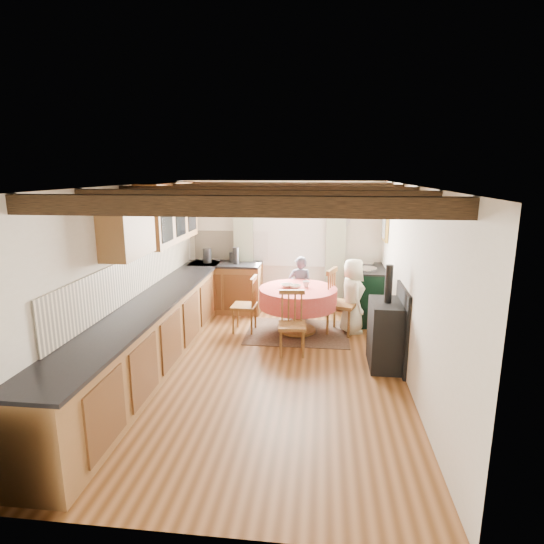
# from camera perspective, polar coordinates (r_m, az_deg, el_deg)

# --- Properties ---
(floor) EXTENTS (3.60, 5.50, 0.00)m
(floor) POSITION_cam_1_polar(r_m,az_deg,el_deg) (5.98, -0.90, -12.54)
(floor) COLOR brown
(floor) RESTS_ON ground
(ceiling) EXTENTS (3.60, 5.50, 0.00)m
(ceiling) POSITION_cam_1_polar(r_m,az_deg,el_deg) (5.40, -0.99, 11.10)
(ceiling) COLOR white
(ceiling) RESTS_ON ground
(wall_back) EXTENTS (3.60, 0.00, 2.40)m
(wall_back) POSITION_cam_1_polar(r_m,az_deg,el_deg) (8.25, 1.55, 3.36)
(wall_back) COLOR silver
(wall_back) RESTS_ON ground
(wall_front) EXTENTS (3.60, 0.00, 2.40)m
(wall_front) POSITION_cam_1_polar(r_m,az_deg,el_deg) (3.03, -7.93, -14.17)
(wall_front) COLOR silver
(wall_front) RESTS_ON ground
(wall_left) EXTENTS (0.00, 5.50, 2.40)m
(wall_left) POSITION_cam_1_polar(r_m,az_deg,el_deg) (6.07, -18.04, -0.79)
(wall_left) COLOR silver
(wall_left) RESTS_ON ground
(wall_right) EXTENTS (0.00, 5.50, 2.40)m
(wall_right) POSITION_cam_1_polar(r_m,az_deg,el_deg) (5.64, 17.53, -1.78)
(wall_right) COLOR silver
(wall_right) RESTS_ON ground
(beam_a) EXTENTS (3.60, 0.16, 0.16)m
(beam_a) POSITION_cam_1_polar(r_m,az_deg,el_deg) (3.44, -5.39, 8.48)
(beam_a) COLOR #3B2715
(beam_a) RESTS_ON ceiling
(beam_b) EXTENTS (3.60, 0.16, 0.16)m
(beam_b) POSITION_cam_1_polar(r_m,az_deg,el_deg) (4.42, -2.70, 9.50)
(beam_b) COLOR #3B2715
(beam_b) RESTS_ON ceiling
(beam_c) EXTENTS (3.60, 0.16, 0.16)m
(beam_c) POSITION_cam_1_polar(r_m,az_deg,el_deg) (5.41, -0.98, 10.14)
(beam_c) COLOR #3B2715
(beam_c) RESTS_ON ceiling
(beam_d) EXTENTS (3.60, 0.16, 0.16)m
(beam_d) POSITION_cam_1_polar(r_m,az_deg,el_deg) (6.40, 0.21, 10.58)
(beam_d) COLOR #3B2715
(beam_d) RESTS_ON ceiling
(beam_e) EXTENTS (3.60, 0.16, 0.16)m
(beam_e) POSITION_cam_1_polar(r_m,az_deg,el_deg) (7.39, 1.08, 10.90)
(beam_e) COLOR #3B2715
(beam_e) RESTS_ON ceiling
(splash_left) EXTENTS (0.02, 4.50, 0.55)m
(splash_left) POSITION_cam_1_polar(r_m,az_deg,el_deg) (6.33, -16.76, -0.15)
(splash_left) COLOR beige
(splash_left) RESTS_ON wall_left
(splash_back) EXTENTS (1.40, 0.02, 0.55)m
(splash_back) POSITION_cam_1_polar(r_m,az_deg,el_deg) (8.38, -5.30, 3.45)
(splash_back) COLOR beige
(splash_back) RESTS_ON wall_back
(base_cabinet_left) EXTENTS (0.60, 5.30, 0.88)m
(base_cabinet_left) POSITION_cam_1_polar(r_m,az_deg,el_deg) (6.17, -14.98, -7.74)
(base_cabinet_left) COLOR brown
(base_cabinet_left) RESTS_ON floor
(base_cabinet_back) EXTENTS (1.30, 0.60, 0.88)m
(base_cabinet_back) POSITION_cam_1_polar(r_m,az_deg,el_deg) (8.28, -5.93, -2.06)
(base_cabinet_back) COLOR brown
(base_cabinet_back) RESTS_ON floor
(worktop_left) EXTENTS (0.64, 5.30, 0.04)m
(worktop_left) POSITION_cam_1_polar(r_m,az_deg,el_deg) (6.02, -15.06, -3.65)
(worktop_left) COLOR black
(worktop_left) RESTS_ON base_cabinet_left
(worktop_back) EXTENTS (1.30, 0.64, 0.04)m
(worktop_back) POSITION_cam_1_polar(r_m,az_deg,el_deg) (8.15, -6.03, 1.03)
(worktop_back) COLOR black
(worktop_back) RESTS_ON base_cabinet_back
(wall_cabinet_glass) EXTENTS (0.34, 1.80, 0.90)m
(wall_cabinet_glass) POSITION_cam_1_polar(r_m,az_deg,el_deg) (6.99, -13.13, 7.49)
(wall_cabinet_glass) COLOR brown
(wall_cabinet_glass) RESTS_ON wall_left
(wall_cabinet_solid) EXTENTS (0.34, 0.90, 0.70)m
(wall_cabinet_solid) POSITION_cam_1_polar(r_m,az_deg,el_deg) (5.61, -18.21, 5.40)
(wall_cabinet_solid) COLOR brown
(wall_cabinet_solid) RESTS_ON wall_left
(window_frame) EXTENTS (1.34, 0.03, 1.54)m
(window_frame) POSITION_cam_1_polar(r_m,az_deg,el_deg) (8.17, 2.26, 6.09)
(window_frame) COLOR white
(window_frame) RESTS_ON wall_back
(window_pane) EXTENTS (1.20, 0.01, 1.40)m
(window_pane) POSITION_cam_1_polar(r_m,az_deg,el_deg) (8.18, 2.26, 6.09)
(window_pane) COLOR white
(window_pane) RESTS_ON wall_back
(curtain_left) EXTENTS (0.35, 0.10, 2.10)m
(curtain_left) POSITION_cam_1_polar(r_m,az_deg,el_deg) (8.27, -3.71, 2.65)
(curtain_left) COLOR #A6B492
(curtain_left) RESTS_ON wall_back
(curtain_right) EXTENTS (0.35, 0.10, 2.10)m
(curtain_right) POSITION_cam_1_polar(r_m,az_deg,el_deg) (8.14, 8.16, 2.38)
(curtain_right) COLOR #A6B492
(curtain_right) RESTS_ON wall_back
(curtain_rod) EXTENTS (2.00, 0.03, 0.03)m
(curtain_rod) POSITION_cam_1_polar(r_m,az_deg,el_deg) (8.04, 2.25, 10.27)
(curtain_rod) COLOR black
(curtain_rod) RESTS_ON wall_back
(wall_picture) EXTENTS (0.04, 0.50, 0.60)m
(wall_picture) POSITION_cam_1_polar(r_m,az_deg,el_deg) (7.78, 14.45, 6.09)
(wall_picture) COLOR gold
(wall_picture) RESTS_ON wall_right
(wall_plate) EXTENTS (0.30, 0.02, 0.30)m
(wall_plate) POSITION_cam_1_polar(r_m,az_deg,el_deg) (8.13, 8.99, 6.62)
(wall_plate) COLOR silver
(wall_plate) RESTS_ON wall_back
(rug) EXTENTS (1.64, 1.27, 0.01)m
(rug) POSITION_cam_1_polar(r_m,az_deg,el_deg) (7.27, 3.30, -7.77)
(rug) COLOR brown
(rug) RESTS_ON floor
(dining_table) EXTENTS (1.24, 1.24, 0.75)m
(dining_table) POSITION_cam_1_polar(r_m,az_deg,el_deg) (7.15, 3.34, -5.00)
(dining_table) COLOR #BB6054
(dining_table) RESTS_ON floor
(chair_near) EXTENTS (0.43, 0.45, 0.91)m
(chair_near) POSITION_cam_1_polar(r_m,az_deg,el_deg) (6.31, 2.60, -6.66)
(chair_near) COLOR olive
(chair_near) RESTS_ON floor
(chair_left) EXTENTS (0.43, 0.42, 0.93)m
(chair_left) POSITION_cam_1_polar(r_m,az_deg,el_deg) (7.19, -3.62, -4.14)
(chair_left) COLOR olive
(chair_left) RESTS_ON floor
(chair_right) EXTENTS (0.60, 0.58, 1.06)m
(chair_right) POSITION_cam_1_polar(r_m,az_deg,el_deg) (7.16, 9.04, -3.81)
(chair_right) COLOR olive
(chair_right) RESTS_ON floor
(aga_range) EXTENTS (0.67, 1.04, 0.96)m
(aga_range) POSITION_cam_1_polar(r_m,az_deg,el_deg) (7.90, 11.87, -2.72)
(aga_range) COLOR black
(aga_range) RESTS_ON floor
(cast_iron_stove) EXTENTS (0.42, 0.70, 1.39)m
(cast_iron_stove) POSITION_cam_1_polar(r_m,az_deg,el_deg) (6.04, 14.59, -5.60)
(cast_iron_stove) COLOR black
(cast_iron_stove) RESTS_ON floor
(child_far) EXTENTS (0.44, 0.31, 1.13)m
(child_far) POSITION_cam_1_polar(r_m,az_deg,el_deg) (7.76, 3.64, -2.07)
(child_far) COLOR #3E3F4F
(child_far) RESTS_ON floor
(child_right) EXTENTS (0.51, 0.67, 1.22)m
(child_right) POSITION_cam_1_polar(r_m,az_deg,el_deg) (7.23, 10.34, -3.05)
(child_right) COLOR #F1ECCA
(child_right) RESTS_ON floor
(bowl_a) EXTENTS (0.27, 0.27, 0.05)m
(bowl_a) POSITION_cam_1_polar(r_m,az_deg,el_deg) (7.09, 1.98, -1.76)
(bowl_a) COLOR silver
(bowl_a) RESTS_ON dining_table
(bowl_b) EXTENTS (0.24, 0.24, 0.06)m
(bowl_b) POSITION_cam_1_polar(r_m,az_deg,el_deg) (7.01, 3.05, -1.91)
(bowl_b) COLOR silver
(bowl_b) RESTS_ON dining_table
(cup) EXTENTS (0.16, 0.16, 0.10)m
(cup) POSITION_cam_1_polar(r_m,az_deg,el_deg) (7.09, 4.43, -1.57)
(cup) COLOR silver
(cup) RESTS_ON dining_table
(canister_tall) EXTENTS (0.16, 0.16, 0.27)m
(canister_tall) POSITION_cam_1_polar(r_m,az_deg,el_deg) (8.20, -8.37, 2.12)
(canister_tall) COLOR #262628
(canister_tall) RESTS_ON worktop_back
(canister_wide) EXTENTS (0.16, 0.16, 0.18)m
(canister_wide) POSITION_cam_1_polar(r_m,az_deg,el_deg) (8.23, -4.98, 1.94)
(canister_wide) COLOR #262628
(canister_wide) RESTS_ON worktop_back
(canister_slim) EXTENTS (0.11, 0.11, 0.30)m
(canister_slim) POSITION_cam_1_polar(r_m,az_deg,el_deg) (8.04, -4.69, 2.13)
(canister_slim) COLOR #262628
(canister_slim) RESTS_ON worktop_back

